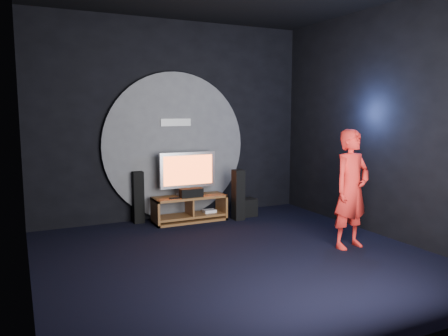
% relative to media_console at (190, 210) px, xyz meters
% --- Properties ---
extents(floor, '(5.00, 5.00, 0.00)m').
position_rel_media_console_xyz_m(floor, '(-0.12, -2.05, -0.20)').
color(floor, black).
rests_on(floor, ground).
extents(back_wall, '(5.00, 0.04, 3.50)m').
position_rel_media_console_xyz_m(back_wall, '(-0.12, 0.45, 1.55)').
color(back_wall, black).
rests_on(back_wall, ground).
extents(front_wall, '(5.00, 0.04, 3.50)m').
position_rel_media_console_xyz_m(front_wall, '(-0.12, -4.55, 1.55)').
color(front_wall, black).
rests_on(front_wall, ground).
extents(left_wall, '(0.04, 5.00, 3.50)m').
position_rel_media_console_xyz_m(left_wall, '(-2.62, -2.05, 1.55)').
color(left_wall, black).
rests_on(left_wall, ground).
extents(right_wall, '(0.04, 5.00, 3.50)m').
position_rel_media_console_xyz_m(right_wall, '(2.38, -2.05, 1.55)').
color(right_wall, black).
rests_on(right_wall, ground).
extents(wall_disc_panel, '(2.60, 0.11, 2.60)m').
position_rel_media_console_xyz_m(wall_disc_panel, '(-0.12, 0.39, 1.11)').
color(wall_disc_panel, '#515156').
rests_on(wall_disc_panel, ground).
extents(media_console, '(1.28, 0.45, 0.45)m').
position_rel_media_console_xyz_m(media_console, '(0.00, 0.00, 0.00)').
color(media_console, brown).
rests_on(media_console, ground).
extents(tv, '(1.01, 0.22, 0.76)m').
position_rel_media_console_xyz_m(tv, '(-0.01, 0.07, 0.67)').
color(tv, '#B7B6BE').
rests_on(tv, media_console).
extents(center_speaker, '(0.40, 0.15, 0.15)m').
position_rel_media_console_xyz_m(center_speaker, '(-0.01, -0.10, 0.33)').
color(center_speaker, black).
rests_on(center_speaker, media_console).
extents(remote, '(0.18, 0.05, 0.02)m').
position_rel_media_console_xyz_m(remote, '(-0.32, -0.12, 0.27)').
color(remote, black).
rests_on(remote, media_console).
extents(tower_speaker_left, '(0.18, 0.20, 0.89)m').
position_rel_media_console_xyz_m(tower_speaker_left, '(-0.84, 0.30, 0.25)').
color(tower_speaker_left, black).
rests_on(tower_speaker_left, ground).
extents(tower_speaker_right, '(0.18, 0.20, 0.89)m').
position_rel_media_console_xyz_m(tower_speaker_right, '(0.82, -0.26, 0.25)').
color(tower_speaker_right, black).
rests_on(tower_speaker_right, ground).
extents(subwoofer, '(0.29, 0.29, 0.32)m').
position_rel_media_console_xyz_m(subwoofer, '(1.10, -0.07, -0.03)').
color(subwoofer, black).
rests_on(subwoofer, ground).
extents(player, '(0.65, 0.47, 1.67)m').
position_rel_media_console_xyz_m(player, '(1.52, -2.35, 0.64)').
color(player, red).
rests_on(player, ground).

